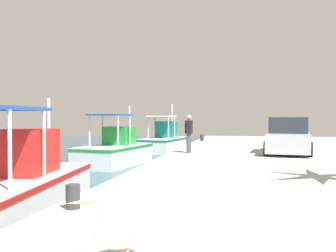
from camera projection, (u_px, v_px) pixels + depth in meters
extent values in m
cube|color=#BCB7AD|center=(297.00, 176.00, 12.88)|extent=(36.00, 10.00, 0.80)
cube|color=white|center=(11.00, 198.00, 9.13)|extent=(6.48, 2.82, 0.94)
cube|color=red|center=(10.00, 182.00, 9.12)|extent=(6.52, 2.86, 0.12)
cube|color=red|center=(25.00, 151.00, 9.88)|extent=(1.90, 1.43, 1.14)
cylinder|color=silver|center=(10.00, 150.00, 7.63)|extent=(0.08, 0.08, 1.60)
cylinder|color=silver|center=(44.00, 144.00, 9.32)|extent=(0.08, 0.08, 1.60)
cylinder|color=silver|center=(49.00, 132.00, 11.43)|extent=(0.10, 0.10, 2.01)
cube|color=white|center=(114.00, 155.00, 19.04)|extent=(4.80, 2.81, 0.97)
cube|color=#1E8C2D|center=(114.00, 147.00, 19.03)|extent=(4.85, 2.85, 0.12)
cube|color=#1E8C2D|center=(119.00, 136.00, 19.54)|extent=(1.45, 1.47, 0.91)
cylinder|color=silver|center=(118.00, 132.00, 17.79)|extent=(0.08, 0.08, 1.46)
cylinder|color=silver|center=(90.00, 131.00, 18.31)|extent=(0.08, 0.08, 1.46)
cylinder|color=silver|center=(130.00, 131.00, 18.93)|extent=(0.08, 0.08, 1.46)
cylinder|color=silver|center=(103.00, 130.00, 19.46)|extent=(0.08, 0.08, 1.46)
cube|color=#1E4CB2|center=(110.00, 115.00, 18.60)|extent=(2.05, 1.85, 0.08)
cylinder|color=silver|center=(129.00, 125.00, 20.59)|extent=(0.10, 0.10, 1.99)
cube|color=white|center=(164.00, 145.00, 26.22)|extent=(4.81, 2.60, 0.93)
cube|color=#0F7260|center=(164.00, 139.00, 26.21)|extent=(4.86, 2.64, 0.12)
cube|color=#0F7260|center=(166.00, 129.00, 26.74)|extent=(1.43, 1.37, 1.13)
cylinder|color=silver|center=(168.00, 128.00, 24.98)|extent=(0.08, 0.08, 1.43)
cylinder|color=silver|center=(148.00, 128.00, 25.45)|extent=(0.08, 0.08, 1.43)
cylinder|color=silver|center=(174.00, 127.00, 26.15)|extent=(0.08, 0.08, 1.43)
cylinder|color=silver|center=(155.00, 127.00, 26.62)|extent=(0.08, 0.08, 1.43)
cube|color=silver|center=(161.00, 116.00, 25.78)|extent=(2.04, 1.71, 0.08)
cylinder|color=silver|center=(172.00, 120.00, 27.80)|extent=(0.10, 0.10, 2.33)
torus|color=orange|center=(157.00, 129.00, 26.87)|extent=(0.55, 0.17, 0.54)
cylinder|color=tan|center=(124.00, 251.00, 4.32)|extent=(0.04, 0.04, 0.22)
ellipsoid|color=white|center=(121.00, 230.00, 4.23)|extent=(0.66, 0.69, 0.40)
ellipsoid|color=silver|center=(125.00, 224.00, 4.26)|extent=(0.63, 0.65, 0.28)
cylinder|color=white|center=(105.00, 213.00, 4.14)|extent=(0.19, 0.20, 0.27)
sphere|color=white|center=(97.00, 199.00, 4.09)|extent=(0.23, 0.23, 0.16)
cone|color=#F2B272|center=(78.00, 202.00, 4.00)|extent=(0.25, 0.27, 0.07)
cylinder|color=#3F3F42|center=(189.00, 143.00, 17.01)|extent=(0.16, 0.16, 0.86)
cylinder|color=#3F3F42|center=(188.00, 143.00, 16.82)|extent=(0.16, 0.16, 0.86)
cube|color=black|center=(189.00, 127.00, 16.90)|extent=(0.47, 0.29, 0.56)
cylinder|color=black|center=(190.00, 127.00, 17.16)|extent=(0.10, 0.10, 0.53)
cylinder|color=black|center=(187.00, 127.00, 16.64)|extent=(0.10, 0.10, 0.53)
sphere|color=tan|center=(189.00, 117.00, 16.89)|extent=(0.22, 0.22, 0.22)
cylinder|color=black|center=(266.00, 148.00, 15.78)|extent=(0.62, 0.24, 0.60)
cylinder|color=black|center=(310.00, 149.00, 15.25)|extent=(0.62, 0.24, 0.60)
cylinder|color=black|center=(270.00, 144.00, 18.19)|extent=(0.62, 0.24, 0.60)
cylinder|color=black|center=(308.00, 145.00, 17.67)|extent=(0.62, 0.24, 0.60)
cube|color=#A5ADB7|center=(288.00, 142.00, 16.72)|extent=(4.26, 2.13, 0.76)
cube|color=#262D38|center=(288.00, 125.00, 16.84)|extent=(2.35, 1.79, 0.68)
cylinder|color=#333338|center=(73.00, 197.00, 6.71)|extent=(0.25, 0.25, 0.43)
cylinder|color=#333338|center=(202.00, 138.00, 24.90)|extent=(0.27, 0.27, 0.43)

